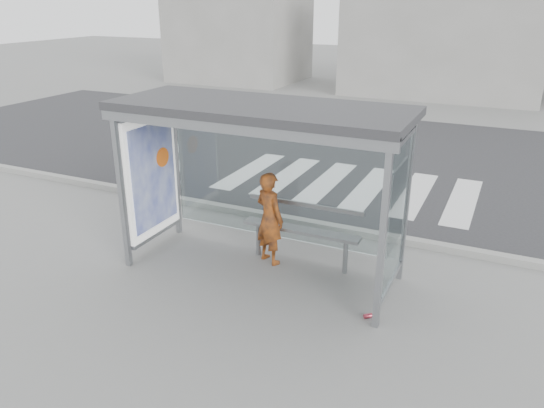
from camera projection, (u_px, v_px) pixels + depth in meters
The scene contains 10 objects.
ground at pixel (261, 271), 8.28m from camera, with size 80.00×80.00×0.00m, color slate.
road at pixel (376, 157), 14.18m from camera, with size 30.00×10.00×0.01m, color #28282A.
curb at pixel (307, 223), 9.90m from camera, with size 30.00×0.18×0.12m, color gray.
crosswalk at pixel (348, 185), 12.07m from camera, with size 5.55×3.00×0.00m.
bus_shelter at pixel (239, 145), 7.75m from camera, with size 4.25×1.65×2.62m.
building_left at pixel (239, 18), 26.30m from camera, with size 6.00×5.00×6.00m, color gray.
building_center at pixel (446, 34), 22.55m from camera, with size 8.00×5.00×5.00m, color gray.
person at pixel (270, 218), 8.32m from camera, with size 0.55×0.36×1.51m, color #CC6713.
bench at pixel (301, 230), 8.33m from camera, with size 1.91×0.29×0.99m.
soda_can at pixel (368, 316), 7.07m from camera, with size 0.06×0.06×0.11m, color #CE3C50.
Camera 1 is at (3.25, -6.56, 4.00)m, focal length 35.00 mm.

